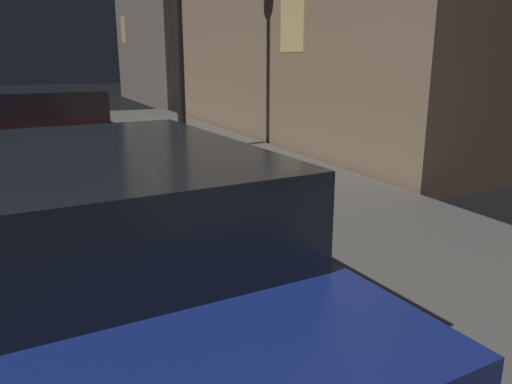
% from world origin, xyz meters
% --- Properties ---
extents(car_blue, '(2.23, 4.59, 1.43)m').
position_xyz_m(car_blue, '(2.85, 3.30, 0.72)').
color(car_blue, navy).
rests_on(car_blue, ground).
extents(car_red, '(2.27, 4.48, 1.43)m').
position_xyz_m(car_red, '(2.85, 9.59, 0.70)').
color(car_red, maroon).
rests_on(car_red, ground).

